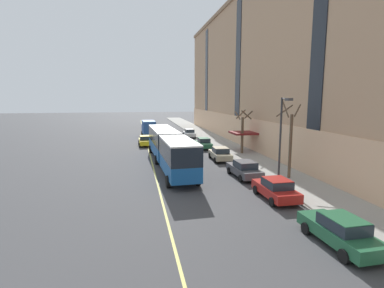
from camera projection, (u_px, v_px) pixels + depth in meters
name	position (u px, v px, depth m)	size (l,w,h in m)	color
ground_plane	(187.00, 184.00, 25.38)	(260.00, 260.00, 0.00)	#424244
sidewalk	(271.00, 170.00, 29.95)	(4.87, 160.00, 0.15)	#9E9B93
apartment_facade	(379.00, 48.00, 26.81)	(15.20, 110.00, 23.33)	tan
city_bus	(168.00, 146.00, 31.89)	(3.46, 19.29, 3.61)	#19569E
parked_car_green_0	(340.00, 231.00, 14.61)	(2.01, 4.73, 1.56)	#23603D
parked_car_green_1	(204.00, 143.00, 42.86)	(1.95, 4.59, 1.56)	#23603D
parked_car_red_2	(276.00, 189.00, 21.37)	(2.03, 4.41, 1.56)	#B21E19
parked_car_champagne_3	(220.00, 154.00, 34.74)	(2.13, 4.57, 1.56)	#BCAD89
parked_car_white_4	(189.00, 133.00, 55.00)	(1.91, 4.40, 1.56)	silver
parked_car_darkgray_6	(244.00, 169.00, 27.29)	(2.14, 4.82, 1.56)	#4C4C51
box_truck	(148.00, 128.00, 55.19)	(2.54, 6.81, 3.07)	#285199
taxi_cab	(145.00, 141.00, 45.33)	(2.04, 4.55, 1.56)	yellow
street_tree_mid_block	(290.00, 140.00, 26.36)	(1.83, 1.90, 7.01)	brown
street_tree_far_uptown	(243.00, 131.00, 38.17)	(1.93, 2.05, 5.59)	brown
street_lamp	(282.00, 133.00, 23.77)	(0.36, 1.48, 7.10)	#2D2D30
lane_centerline	(156.00, 176.00, 27.84)	(0.16, 140.00, 0.01)	#E0D66B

